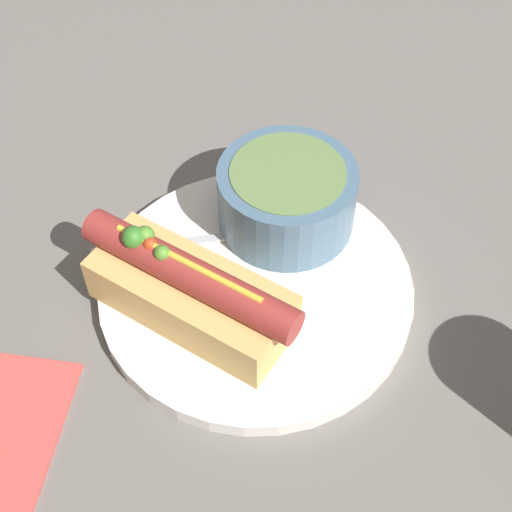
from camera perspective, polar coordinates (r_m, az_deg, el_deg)
name	(u,v)px	position (r m, az deg, el deg)	size (l,w,h in m)	color
ground_plane	(256,293)	(0.57, 0.00, -2.95)	(4.00, 4.00, 0.00)	slate
dinner_plate	(256,287)	(0.56, 0.00, -2.53)	(0.25, 0.25, 0.01)	white
hot_dog	(189,289)	(0.52, -5.38, -2.61)	(0.17, 0.12, 0.07)	#DBAD60
soup_bowl	(287,195)	(0.57, 2.48, 4.94)	(0.11, 0.11, 0.06)	slate
spoon	(242,235)	(0.58, -1.15, 1.73)	(0.07, 0.16, 0.01)	#B7B7BC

